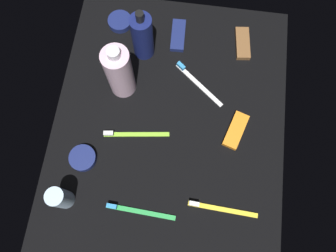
{
  "coord_description": "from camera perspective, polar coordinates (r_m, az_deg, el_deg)",
  "views": [
    {
      "loc": [
        -25.63,
        -3.46,
        86.49
      ],
      "look_at": [
        0.0,
        0.0,
        3.0
      ],
      "focal_mm": 34.86,
      "sensor_mm": 36.0,
      "label": 1
    }
  ],
  "objects": [
    {
      "name": "cream_tin_right",
      "position": [
        0.9,
        -14.67,
        -5.44
      ],
      "size": [
        7.12,
        7.12,
        2.02
      ],
      "primitive_type": "cylinder",
      "color": "navy",
      "rests_on": "ground_plane"
    },
    {
      "name": "cream_tin_left",
      "position": [
        1.05,
        -8.41,
        17.61
      ],
      "size": [
        7.19,
        7.19,
        1.95
      ],
      "primitive_type": "cylinder",
      "color": "navy",
      "rests_on": "ground_plane"
    },
    {
      "name": "snack_bar_navy",
      "position": [
        1.02,
        1.77,
        15.56
      ],
      "size": [
        10.57,
        4.46,
        1.5
      ],
      "primitive_type": "cube",
      "rotation": [
        0.0,
        0.0,
        0.04
      ],
      "color": "navy",
      "rests_on": "ground_plane"
    },
    {
      "name": "snack_bar_orange",
      "position": [
        0.91,
        11.77,
        -0.75
      ],
      "size": [
        11.12,
        6.91,
        1.5
      ],
      "primitive_type": "cube",
      "rotation": [
        0.0,
        0.0,
        -0.3
      ],
      "color": "orange",
      "rests_on": "ground_plane"
    },
    {
      "name": "deodorant_stick",
      "position": [
        0.86,
        -18.31,
        -11.88
      ],
      "size": [
        4.57,
        4.57,
        9.89
      ],
      "primitive_type": "cylinder",
      "color": "silver",
      "rests_on": "ground_plane"
    },
    {
      "name": "snack_bar_brown",
      "position": [
        1.03,
        12.9,
        13.9
      ],
      "size": [
        10.8,
        5.19,
        1.5
      ],
      "primitive_type": "cube",
      "rotation": [
        0.0,
        0.0,
        0.12
      ],
      "color": "brown",
      "rests_on": "ground_plane"
    },
    {
      "name": "toothbrush_green",
      "position": [
        0.86,
        -5.53,
        -14.57
      ],
      "size": [
        2.01,
        18.04,
        2.1
      ],
      "color": "green",
      "rests_on": "ground_plane"
    },
    {
      "name": "toothbrush_lime",
      "position": [
        0.9,
        -6.25,
        -1.42
      ],
      "size": [
        3.64,
        18.0,
        2.1
      ],
      "color": "#8CD133",
      "rests_on": "ground_plane"
    },
    {
      "name": "ground_plane",
      "position": [
        0.91,
        -0.0,
        -0.67
      ],
      "size": [
        84.0,
        64.0,
        1.2
      ],
      "primitive_type": "cube",
      "color": "black"
    },
    {
      "name": "lotion_bottle",
      "position": [
        0.94,
        -4.5,
        15.35
      ],
      "size": [
        6.01,
        6.01,
        18.11
      ],
      "color": "navy",
      "rests_on": "ground_plane"
    },
    {
      "name": "toothbrush_yellow",
      "position": [
        0.87,
        8.82,
        -14.07
      ],
      "size": [
        1.99,
        18.04,
        2.1
      ],
      "color": "yellow",
      "rests_on": "ground_plane"
    },
    {
      "name": "toothbrush_white",
      "position": [
        0.95,
        4.99,
        7.73
      ],
      "size": [
        12.17,
        14.81,
        2.1
      ],
      "color": "white",
      "rests_on": "ground_plane"
    },
    {
      "name": "bodywash_bottle",
      "position": [
        0.88,
        -8.51,
        9.31
      ],
      "size": [
        7.19,
        7.19,
        19.76
      ],
      "color": "silver",
      "rests_on": "ground_plane"
    }
  ]
}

